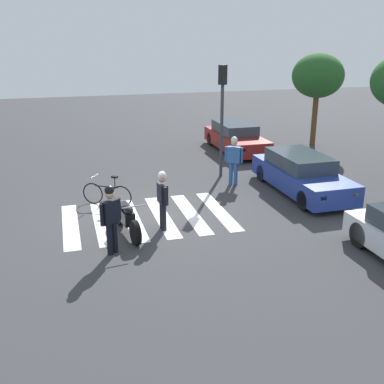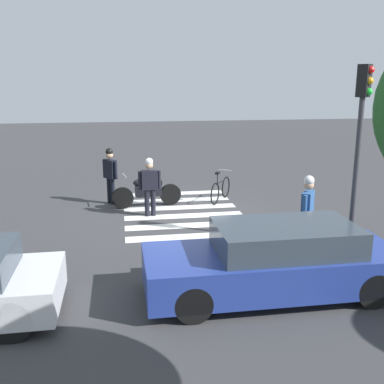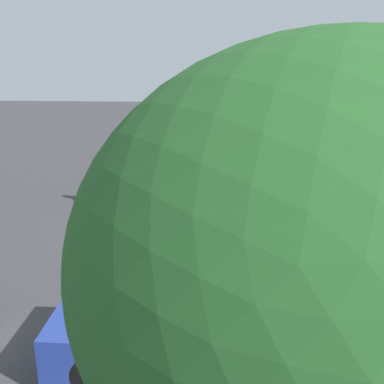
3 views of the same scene
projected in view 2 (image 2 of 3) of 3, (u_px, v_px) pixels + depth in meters
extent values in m
plane|color=#38383A|center=(182.00, 212.00, 13.67)|extent=(60.00, 60.00, 0.00)
cylinder|color=black|center=(123.00, 198.00, 13.94)|extent=(0.68, 0.24, 0.66)
cylinder|color=black|center=(170.00, 194.00, 14.38)|extent=(0.68, 0.24, 0.66)
cube|color=black|center=(148.00, 190.00, 14.13)|extent=(0.83, 0.40, 0.36)
ellipsoid|color=black|center=(141.00, 182.00, 14.00)|extent=(0.51, 0.31, 0.24)
cube|color=black|center=(154.00, 182.00, 14.13)|extent=(0.47, 0.30, 0.12)
cylinder|color=#A5A5AD|center=(124.00, 176.00, 13.79)|extent=(0.13, 0.62, 0.04)
torus|color=black|center=(226.00, 187.00, 15.24)|extent=(0.42, 0.62, 0.71)
torus|color=black|center=(215.00, 194.00, 14.35)|extent=(0.42, 0.62, 0.71)
cylinder|color=black|center=(221.00, 182.00, 14.73)|extent=(0.46, 0.68, 0.04)
cylinder|color=black|center=(217.00, 179.00, 14.42)|extent=(0.04, 0.04, 0.34)
cube|color=black|center=(218.00, 173.00, 14.37)|extent=(0.19, 0.22, 0.06)
cylinder|color=#99999E|center=(225.00, 170.00, 15.01)|extent=(0.40, 0.27, 0.03)
cylinder|color=black|center=(153.00, 202.00, 13.19)|extent=(0.14, 0.14, 0.79)
cylinder|color=black|center=(147.00, 203.00, 13.15)|extent=(0.14, 0.14, 0.79)
cube|color=black|center=(150.00, 180.00, 13.00)|extent=(0.47, 0.23, 0.56)
sphere|color=tan|center=(149.00, 165.00, 12.90)|extent=(0.21, 0.21, 0.21)
cylinder|color=black|center=(159.00, 179.00, 13.06)|extent=(0.09, 0.09, 0.53)
cylinder|color=black|center=(140.00, 180.00, 12.94)|extent=(0.09, 0.09, 0.53)
sphere|color=white|center=(149.00, 162.00, 12.88)|extent=(0.23, 0.23, 0.23)
cylinder|color=black|center=(113.00, 191.00, 14.42)|extent=(0.14, 0.14, 0.83)
cylinder|color=black|center=(109.00, 190.00, 14.54)|extent=(0.14, 0.14, 0.83)
cube|color=black|center=(110.00, 169.00, 14.30)|extent=(0.45, 0.51, 0.59)
sphere|color=tan|center=(109.00, 155.00, 14.20)|extent=(0.22, 0.22, 0.22)
cylinder|color=black|center=(116.00, 170.00, 14.11)|extent=(0.09, 0.09, 0.56)
cylinder|color=black|center=(104.00, 168.00, 14.50)|extent=(0.09, 0.09, 0.56)
sphere|color=black|center=(109.00, 152.00, 14.17)|extent=(0.24, 0.24, 0.24)
cylinder|color=#2D5999|center=(307.00, 233.00, 10.52)|extent=(0.14, 0.14, 0.83)
cylinder|color=#2D5999|center=(305.00, 235.00, 10.37)|extent=(0.14, 0.14, 0.83)
cube|color=#2D5999|center=(308.00, 204.00, 10.27)|extent=(0.44, 0.51, 0.59)
sphere|color=tan|center=(309.00, 185.00, 10.16)|extent=(0.23, 0.23, 0.23)
cylinder|color=#2D5999|center=(310.00, 201.00, 10.53)|extent=(0.09, 0.09, 0.56)
cylinder|color=#2D5999|center=(305.00, 208.00, 10.02)|extent=(0.09, 0.09, 0.56)
sphere|color=white|center=(309.00, 181.00, 10.14)|extent=(0.24, 0.24, 0.24)
cube|color=silver|center=(173.00, 193.00, 15.83)|extent=(3.45, 0.45, 0.01)
cube|color=silver|center=(177.00, 200.00, 14.97)|extent=(3.45, 0.45, 0.01)
cube|color=silver|center=(180.00, 207.00, 14.10)|extent=(3.45, 0.45, 0.01)
cube|color=silver|center=(184.00, 216.00, 13.24)|extent=(3.45, 0.45, 0.01)
cube|color=silver|center=(189.00, 225.00, 12.38)|extent=(3.45, 0.45, 0.01)
cube|color=silver|center=(194.00, 236.00, 11.52)|extent=(3.45, 0.45, 0.01)
cylinder|color=black|center=(193.00, 304.00, 7.40)|extent=(0.64, 0.22, 0.64)
cylinder|color=black|center=(181.00, 267.00, 8.83)|extent=(0.64, 0.22, 0.64)
cylinder|color=black|center=(373.00, 290.00, 7.89)|extent=(0.64, 0.22, 0.64)
cylinder|color=black|center=(334.00, 258.00, 9.32)|extent=(0.64, 0.22, 0.64)
cube|color=navy|center=(272.00, 268.00, 8.31)|extent=(4.67, 1.74, 0.67)
cube|color=#333D47|center=(286.00, 238.00, 8.21)|extent=(2.52, 1.52, 0.49)
cube|color=#F2EDCC|center=(149.00, 285.00, 7.41)|extent=(0.08, 0.20, 0.12)
cube|color=#F2EDCC|center=(145.00, 259.00, 8.46)|extent=(0.08, 0.20, 0.12)
cylinder|color=black|center=(11.00, 320.00, 6.86)|extent=(0.68, 0.22, 0.68)
cylinder|color=black|center=(30.00, 278.00, 8.34)|extent=(0.68, 0.22, 0.68)
cylinder|color=#38383D|center=(356.00, 175.00, 10.37)|extent=(0.12, 0.12, 3.49)
cube|color=black|center=(364.00, 81.00, 9.86)|extent=(0.34, 0.34, 0.70)
sphere|color=red|center=(371.00, 70.00, 9.72)|extent=(0.16, 0.16, 0.16)
sphere|color=orange|center=(370.00, 81.00, 9.78)|extent=(0.16, 0.16, 0.16)
sphere|color=green|center=(369.00, 92.00, 9.83)|extent=(0.16, 0.16, 0.16)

